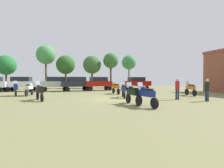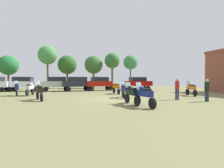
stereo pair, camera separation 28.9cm
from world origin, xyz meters
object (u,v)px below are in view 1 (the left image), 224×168
(car_2, at_px, (22,83))
(car_4, at_px, (99,83))
(tree_5, at_px, (111,61))
(tree_3, at_px, (6,65))
(tree_1, at_px, (46,55))
(tree_8, at_px, (129,63))
(motorcycle_5, at_px, (146,95))
(car_3, at_px, (76,83))
(person_2, at_px, (207,88))
(car_6, at_px, (136,82))
(tree_6, at_px, (92,65))
(tree_2, at_px, (66,65))
(motorcycle_2, at_px, (16,88))
(motorcycle_8, at_px, (133,94))
(motorcycle_1, at_px, (39,91))
(motorcycle_7, at_px, (124,90))
(car_1, at_px, (56,83))
(motorcycle_6, at_px, (29,88))
(motorcycle_3, at_px, (116,87))
(motorcycle_9, at_px, (190,88))

(car_2, xyz_separation_m, car_4, (10.59, -1.08, 0.00))
(tree_5, bearing_deg, tree_3, 175.00)
(tree_1, bearing_deg, tree_8, 5.87)
(motorcycle_5, relative_size, car_3, 0.49)
(motorcycle_5, relative_size, car_4, 0.50)
(person_2, height_order, tree_3, tree_3)
(car_6, distance_m, tree_6, 10.54)
(tree_2, relative_size, tree_6, 0.98)
(motorcycle_2, relative_size, motorcycle_8, 1.04)
(motorcycle_1, distance_m, tree_8, 25.00)
(motorcycle_7, bearing_deg, tree_3, 141.13)
(motorcycle_2, height_order, car_2, car_2)
(car_6, height_order, tree_3, tree_3)
(person_2, xyz_separation_m, tree_6, (-4.52, 23.53, 3.45))
(motorcycle_2, height_order, person_2, person_2)
(motorcycle_2, distance_m, car_1, 7.26)
(motorcycle_6, relative_size, car_2, 0.50)
(car_1, distance_m, tree_5, 12.59)
(tree_3, bearing_deg, tree_5, -5.00)
(motorcycle_8, bearing_deg, tree_3, 116.11)
(motorcycle_7, relative_size, tree_2, 0.36)
(motorcycle_5, xyz_separation_m, car_6, (6.66, 16.29, 0.44))
(motorcycle_7, relative_size, tree_6, 0.35)
(motorcycle_2, height_order, motorcycle_3, motorcycle_2)
(car_4, bearing_deg, motorcycle_7, 173.00)
(motorcycle_2, bearing_deg, car_4, 18.23)
(motorcycle_6, distance_m, tree_6, 17.44)
(car_3, bearing_deg, tree_6, -35.38)
(motorcycle_9, distance_m, person_2, 4.92)
(motorcycle_7, relative_size, motorcycle_8, 1.01)
(motorcycle_2, height_order, motorcycle_9, motorcycle_2)
(motorcycle_9, xyz_separation_m, car_3, (-10.47, 10.53, 0.44))
(motorcycle_7, relative_size, car_4, 0.49)
(car_3, relative_size, tree_5, 0.69)
(motorcycle_1, height_order, tree_8, tree_8)
(motorcycle_1, distance_m, person_2, 12.84)
(motorcycle_6, distance_m, person_2, 16.33)
(tree_5, bearing_deg, car_2, -158.56)
(motorcycle_9, bearing_deg, car_3, 145.23)
(motorcycle_6, bearing_deg, car_4, 46.16)
(motorcycle_3, distance_m, motorcycle_7, 4.26)
(motorcycle_1, xyz_separation_m, tree_6, (7.62, 19.35, 3.70))
(motorcycle_2, distance_m, motorcycle_9, 17.68)
(motorcycle_3, relative_size, tree_6, 0.37)
(person_2, bearing_deg, motorcycle_1, 59.56)
(car_3, bearing_deg, tree_5, -56.70)
(car_2, height_order, person_2, car_2)
(car_2, xyz_separation_m, tree_1, (2.83, 5.51, 4.61))
(car_1, xyz_separation_m, tree_1, (-1.66, 6.53, 4.61))
(motorcycle_6, bearing_deg, car_3, 58.14)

